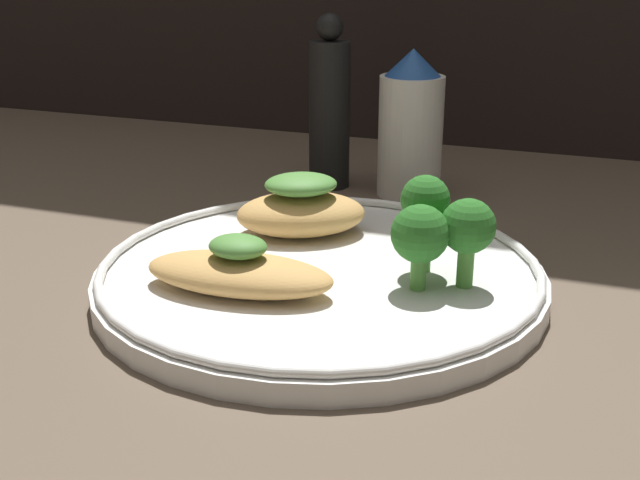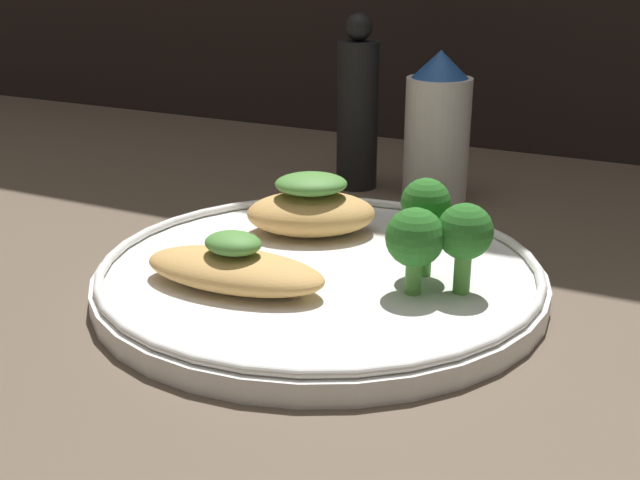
{
  "view_description": "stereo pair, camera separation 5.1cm",
  "coord_description": "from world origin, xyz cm",
  "px_view_note": "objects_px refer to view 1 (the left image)",
  "views": [
    {
      "loc": [
        16.84,
        -44.82,
        21.15
      ],
      "look_at": [
        0.0,
        0.0,
        3.4
      ],
      "focal_mm": 45.0,
      "sensor_mm": 36.0,
      "label": 1
    },
    {
      "loc": [
        21.51,
        -42.77,
        21.15
      ],
      "look_at": [
        0.0,
        0.0,
        3.4
      ],
      "focal_mm": 45.0,
      "sensor_mm": 36.0,
      "label": 2
    }
  ],
  "objects_px": {
    "plate": "(320,275)",
    "sauce_bottle": "(413,127)",
    "pepper_grinder": "(329,109)",
    "broccoli_bunch": "(437,224)"
  },
  "relations": [
    {
      "from": "sauce_bottle",
      "to": "plate",
      "type": "bearing_deg",
      "value": -90.55
    },
    {
      "from": "plate",
      "to": "pepper_grinder",
      "type": "bearing_deg",
      "value": 108.55
    },
    {
      "from": "plate",
      "to": "sauce_bottle",
      "type": "relative_size",
      "value": 2.26
    },
    {
      "from": "pepper_grinder",
      "to": "broccoli_bunch",
      "type": "bearing_deg",
      "value": -55.83
    },
    {
      "from": "plate",
      "to": "broccoli_bunch",
      "type": "bearing_deg",
      "value": 3.59
    },
    {
      "from": "pepper_grinder",
      "to": "sauce_bottle",
      "type": "bearing_deg",
      "value": 0.0
    },
    {
      "from": "plate",
      "to": "broccoli_bunch",
      "type": "xyz_separation_m",
      "value": [
        0.07,
        0.0,
        0.04
      ]
    },
    {
      "from": "broccoli_bunch",
      "to": "pepper_grinder",
      "type": "height_order",
      "value": "pepper_grinder"
    },
    {
      "from": "broccoli_bunch",
      "to": "pepper_grinder",
      "type": "xyz_separation_m",
      "value": [
        -0.15,
        0.22,
        0.02
      ]
    },
    {
      "from": "sauce_bottle",
      "to": "pepper_grinder",
      "type": "bearing_deg",
      "value": 180.0
    }
  ]
}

